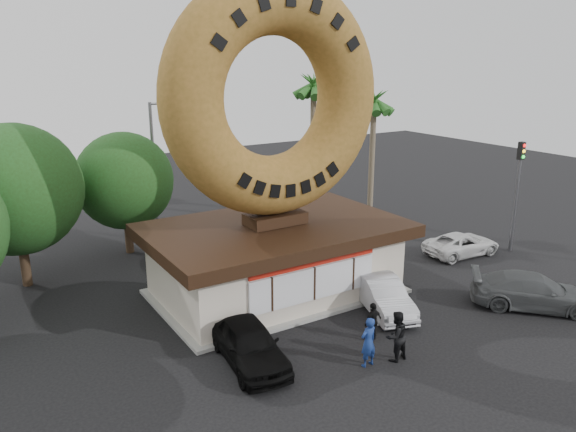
# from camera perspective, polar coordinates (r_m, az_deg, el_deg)

# --- Properties ---
(ground) EXTENTS (90.00, 90.00, 0.00)m
(ground) POSITION_cam_1_polar(r_m,az_deg,el_deg) (21.57, 7.16, -13.21)
(ground) COLOR black
(ground) RESTS_ON ground
(donut_shop) EXTENTS (11.20, 7.20, 3.80)m
(donut_shop) POSITION_cam_1_polar(r_m,az_deg,el_deg) (25.29, -1.27, -4.14)
(donut_shop) COLOR beige
(donut_shop) RESTS_ON ground
(giant_donut) EXTENTS (9.99, 2.55, 9.99)m
(giant_donut) POSITION_cam_1_polar(r_m,az_deg,el_deg) (23.80, -1.40, 11.96)
(giant_donut) COLOR olive
(giant_donut) RESTS_ON donut_shop
(tree_west) EXTENTS (6.00, 6.00, 7.65)m
(tree_west) POSITION_cam_1_polar(r_m,az_deg,el_deg) (28.16, -26.00, 2.42)
(tree_west) COLOR #473321
(tree_west) RESTS_ON ground
(tree_mid) EXTENTS (5.20, 5.20, 6.63)m
(tree_mid) POSITION_cam_1_polar(r_m,az_deg,el_deg) (31.20, -16.29, 3.44)
(tree_mid) COLOR #473321
(tree_mid) RESTS_ON ground
(palm_near) EXTENTS (2.60, 2.60, 9.75)m
(palm_near) POSITION_cam_1_polar(r_m,az_deg,el_deg) (34.59, 2.62, 12.61)
(palm_near) COLOR #726651
(palm_near) RESTS_ON ground
(palm_far) EXTENTS (2.60, 2.60, 8.75)m
(palm_far) POSITION_cam_1_polar(r_m,az_deg,el_deg) (35.61, 8.73, 11.05)
(palm_far) COLOR #726651
(palm_far) RESTS_ON ground
(street_lamp) EXTENTS (2.11, 0.20, 8.00)m
(street_lamp) POSITION_cam_1_polar(r_m,az_deg,el_deg) (32.66, -13.23, 5.04)
(street_lamp) COLOR #59595E
(street_lamp) RESTS_ON ground
(traffic_signal) EXTENTS (0.30, 0.38, 6.07)m
(traffic_signal) POSITION_cam_1_polar(r_m,az_deg,el_deg) (32.63, 22.30, 3.14)
(traffic_signal) COLOR #59595E
(traffic_signal) RESTS_ON ground
(person_left) EXTENTS (0.70, 0.49, 1.83)m
(person_left) POSITION_cam_1_polar(r_m,az_deg,el_deg) (20.14, 8.16, -12.55)
(person_left) COLOR navy
(person_left) RESTS_ON ground
(person_center) EXTENTS (0.93, 0.74, 1.87)m
(person_center) POSITION_cam_1_polar(r_m,az_deg,el_deg) (20.63, 10.92, -11.89)
(person_center) COLOR black
(person_center) RESTS_ON ground
(person_right) EXTENTS (0.94, 0.52, 1.52)m
(person_right) POSITION_cam_1_polar(r_m,az_deg,el_deg) (21.91, 8.62, -10.54)
(person_right) COLOR black
(person_right) RESTS_ON ground
(car_black) EXTENTS (2.35, 4.67, 1.53)m
(car_black) POSITION_cam_1_polar(r_m,az_deg,el_deg) (20.22, -3.97, -12.77)
(car_black) COLOR black
(car_black) RESTS_ON ground
(car_silver) EXTENTS (2.85, 4.57, 1.42)m
(car_silver) POSITION_cam_1_polar(r_m,az_deg,el_deg) (24.30, 9.60, -7.93)
(car_silver) COLOR #AFB0B5
(car_silver) RESTS_ON ground
(car_grey) EXTENTS (5.11, 5.15, 1.50)m
(car_grey) POSITION_cam_1_polar(r_m,az_deg,el_deg) (26.42, 23.68, -7.03)
(car_grey) COLOR #505355
(car_grey) RESTS_ON ground
(car_white) EXTENTS (4.48, 2.33, 1.21)m
(car_white) POSITION_cam_1_polar(r_m,az_deg,el_deg) (31.91, 17.24, -2.74)
(car_white) COLOR silver
(car_white) RESTS_ON ground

